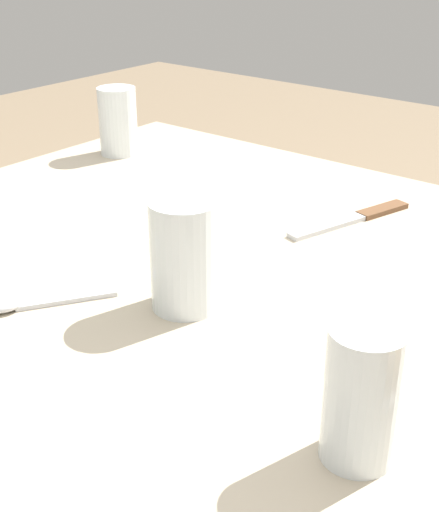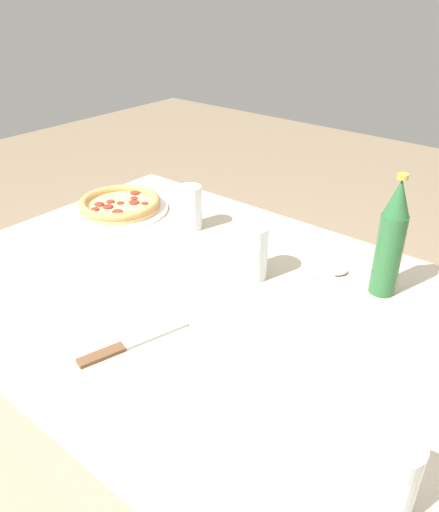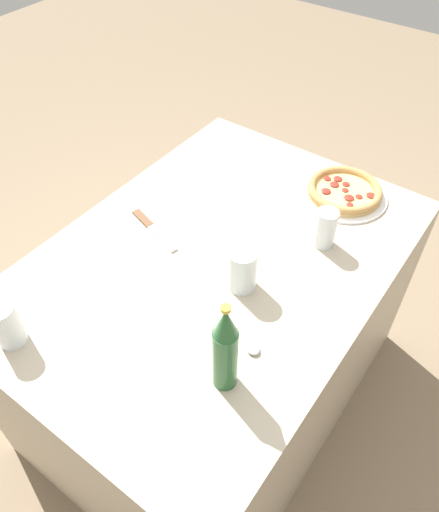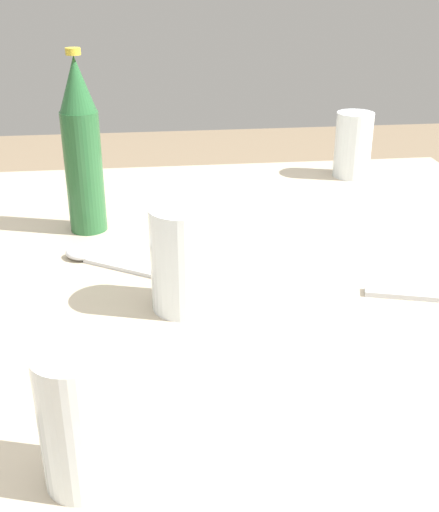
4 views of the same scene
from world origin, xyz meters
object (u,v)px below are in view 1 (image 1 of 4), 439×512
at_px(glass_lemonade, 118,123).
at_px(spoon, 28,302).
at_px(glass_mango_juice, 361,400).
at_px(knife, 355,218).
at_px(glass_water, 184,257).

relative_size(glass_lemonade, spoon, 0.88).
bearing_deg(glass_mango_juice, spoon, -178.05).
bearing_deg(glass_lemonade, glass_mango_juice, -31.27).
bearing_deg(knife, glass_water, -94.45).
bearing_deg(glass_lemonade, knife, -1.18).
relative_size(glass_water, spoon, 0.91).
distance_m(glass_mango_juice, spoon, 0.43).
distance_m(glass_lemonade, knife, 0.52).
xyz_separation_m(glass_lemonade, knife, (0.52, -0.01, -0.06)).
bearing_deg(spoon, glass_mango_juice, 1.95).
distance_m(glass_mango_juice, glass_lemonade, 0.91).
height_order(glass_lemonade, spoon, glass_lemonade).
distance_m(glass_lemonade, glass_water, 0.61).
relative_size(glass_water, knife, 0.59).
xyz_separation_m(glass_mango_juice, glass_lemonade, (-0.77, 0.47, 0.00)).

